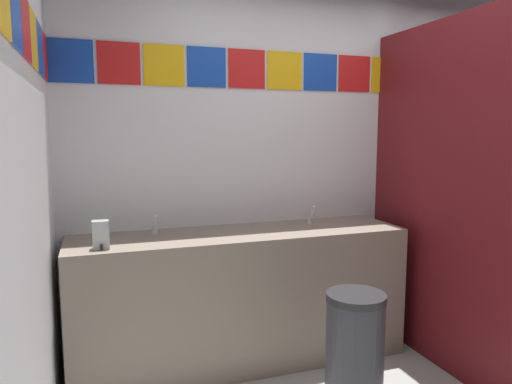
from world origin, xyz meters
TOP-DOWN VIEW (x-y plane):
  - wall_back at (0.00, 1.52)m, footprint 3.65×0.09m
  - vanity_counter at (-0.69, 1.20)m, footprint 2.17×0.56m
  - faucet_left at (-1.23, 1.29)m, footprint 0.04×0.10m
  - faucet_right at (-0.15, 1.29)m, footprint 0.04×0.10m
  - soap_dispenser at (-1.56, 1.04)m, footprint 0.09×0.09m
  - stall_divider at (0.68, 0.48)m, footprint 0.92×1.48m
  - toilet at (1.17, 1.07)m, footprint 0.39×0.49m
  - trash_bin at (-0.31, 0.40)m, footprint 0.31×0.31m

SIDE VIEW (x-z plane):
  - toilet at x=1.17m, z-range -0.07..0.67m
  - trash_bin at x=-0.31m, z-range 0.00..0.69m
  - vanity_counter at x=-0.69m, z-range 0.01..0.89m
  - faucet_left at x=-1.23m, z-range 0.86..1.01m
  - faucet_right at x=-0.15m, z-range 0.86..1.01m
  - soap_dispenser at x=-1.56m, z-range 0.88..1.04m
  - stall_divider at x=0.68m, z-range 0.00..2.23m
  - wall_back at x=0.00m, z-range 0.00..2.87m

